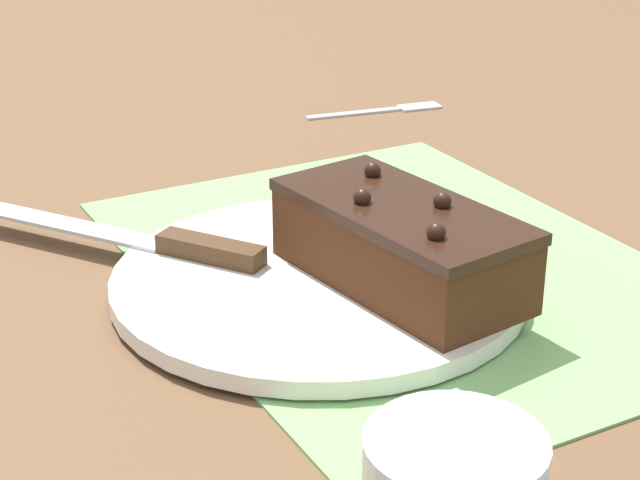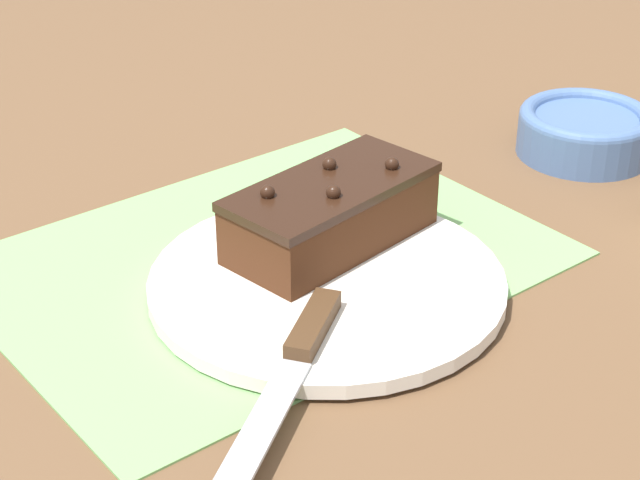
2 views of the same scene
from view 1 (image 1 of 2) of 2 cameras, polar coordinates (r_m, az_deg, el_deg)
name	(u,v)px [view 1 (image 1 of 2)]	position (r m, az deg, el deg)	size (l,w,h in m)	color
ground_plane	(401,268)	(0.78, 4.36, -1.51)	(3.00, 3.00, 0.00)	brown
placemat_woven	(401,266)	(0.78, 4.36, -1.38)	(0.46, 0.34, 0.00)	#7AB266
cake_plate	(319,281)	(0.74, -0.07, -2.22)	(0.29, 0.29, 0.01)	white
chocolate_cake	(401,243)	(0.71, 4.32, -0.17)	(0.19, 0.11, 0.07)	#472614
serving_knife	(161,241)	(0.78, -8.48, -0.06)	(0.22, 0.16, 0.01)	#472D19
dessert_fork	(386,109)	(1.15, 3.54, 6.99)	(0.04, 0.15, 0.01)	#B7BABF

